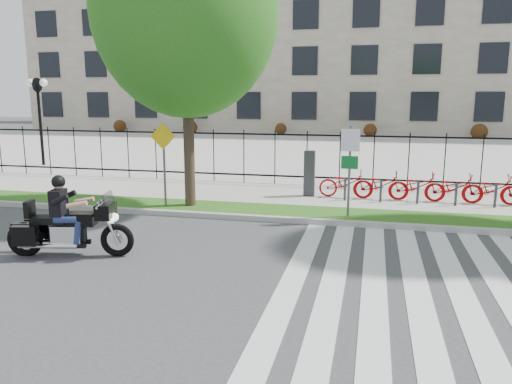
# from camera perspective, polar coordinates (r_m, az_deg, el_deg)

# --- Properties ---
(ground) EXTENTS (120.00, 120.00, 0.00)m
(ground) POSITION_cam_1_polar(r_m,az_deg,el_deg) (10.28, -7.98, -8.63)
(ground) COLOR #39393B
(ground) RESTS_ON ground
(curb) EXTENTS (60.00, 0.20, 0.15)m
(curb) POSITION_cam_1_polar(r_m,az_deg,el_deg) (13.99, -1.92, -2.88)
(curb) COLOR #A3A19A
(curb) RESTS_ON ground
(grass_verge) EXTENTS (60.00, 1.50, 0.15)m
(grass_verge) POSITION_cam_1_polar(r_m,az_deg,el_deg) (14.79, -1.05, -2.11)
(grass_verge) COLOR #235515
(grass_verge) RESTS_ON ground
(sidewalk) EXTENTS (60.00, 3.50, 0.15)m
(sidewalk) POSITION_cam_1_polar(r_m,az_deg,el_deg) (17.17, 1.02, -0.26)
(sidewalk) COLOR #AEABA2
(sidewalk) RESTS_ON ground
(plaza) EXTENTS (80.00, 34.00, 0.10)m
(plaza) POSITION_cam_1_polar(r_m,az_deg,el_deg) (34.35, 7.30, 5.29)
(plaza) COLOR #AEABA2
(plaza) RESTS_ON ground
(crosswalk_stripes) EXTENTS (5.70, 8.00, 0.01)m
(crosswalk_stripes) POSITION_cam_1_polar(r_m,az_deg,el_deg) (9.71, 20.11, -10.37)
(crosswalk_stripes) COLOR silver
(crosswalk_stripes) RESTS_ON ground
(iron_fence) EXTENTS (30.00, 0.06, 2.00)m
(iron_fence) POSITION_cam_1_polar(r_m,az_deg,el_deg) (18.69, 2.17, 4.00)
(iron_fence) COLOR black
(iron_fence) RESTS_ON sidewalk
(office_building) EXTENTS (60.00, 21.90, 20.15)m
(office_building) POSITION_cam_1_polar(r_m,az_deg,el_deg) (54.43, 9.92, 17.77)
(office_building) COLOR gray
(office_building) RESTS_ON ground
(lamp_post_left) EXTENTS (1.06, 0.70, 4.25)m
(lamp_post_left) POSITION_cam_1_polar(r_m,az_deg,el_deg) (26.15, -23.61, 9.62)
(lamp_post_left) COLOR black
(lamp_post_left) RESTS_ON ground
(street_tree_1) EXTENTS (5.32, 5.32, 8.73)m
(street_tree_1) POSITION_cam_1_polar(r_m,az_deg,el_deg) (15.12, -8.06, 19.96)
(street_tree_1) COLOR #35261D
(street_tree_1) RESTS_ON grass_verge
(bike_share_station) EXTENTS (8.84, 0.84, 1.50)m
(bike_share_station) POSITION_cam_1_polar(r_m,az_deg,el_deg) (16.61, 21.38, 0.47)
(bike_share_station) COLOR #2D2D33
(bike_share_station) RESTS_ON sidewalk
(sign_pole_regulatory) EXTENTS (0.50, 0.09, 2.50)m
(sign_pole_regulatory) POSITION_cam_1_polar(r_m,az_deg,el_deg) (13.70, 10.67, 3.72)
(sign_pole_regulatory) COLOR #59595B
(sign_pole_regulatory) RESTS_ON grass_verge
(sign_pole_warning) EXTENTS (0.78, 0.09, 2.49)m
(sign_pole_warning) POSITION_cam_1_polar(r_m,az_deg,el_deg) (14.95, -10.51, 4.34)
(sign_pole_warning) COLOR #59595B
(sign_pole_warning) RESTS_ON grass_verge
(motorcycle_rider) EXTENTS (2.74, 1.11, 2.14)m
(motorcycle_rider) POSITION_cam_1_polar(r_m,az_deg,el_deg) (11.47, -20.62, -3.45)
(motorcycle_rider) COLOR black
(motorcycle_rider) RESTS_ON ground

